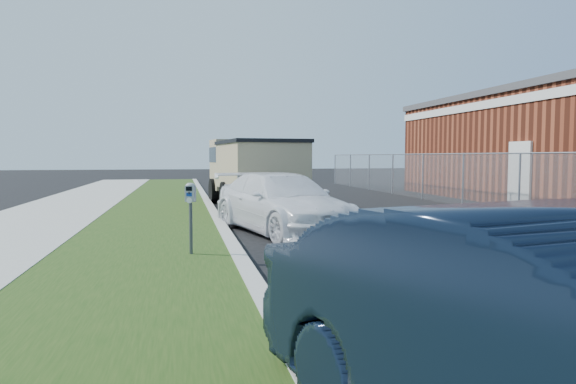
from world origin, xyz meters
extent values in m
plane|color=black|center=(0.00, 0.00, 0.00)|extent=(120.00, 120.00, 0.00)
cube|color=gray|center=(-2.60, 2.00, 0.07)|extent=(0.25, 50.00, 0.15)
cube|color=#1B3A10|center=(-4.20, 2.00, 0.07)|extent=(3.00, 50.00, 0.13)
plane|color=slate|center=(6.00, 7.00, 0.90)|extent=(0.00, 30.00, 30.00)
cylinder|color=gray|center=(6.00, 7.00, 1.80)|extent=(0.04, 30.00, 0.04)
cylinder|color=gray|center=(6.00, 4.00, 0.90)|extent=(0.06, 0.06, 1.80)
cylinder|color=gray|center=(6.00, 7.00, 0.90)|extent=(0.06, 0.06, 1.80)
cylinder|color=gray|center=(6.00, 10.00, 0.90)|extent=(0.06, 0.06, 1.80)
cylinder|color=gray|center=(6.00, 13.00, 0.90)|extent=(0.06, 0.06, 1.80)
cylinder|color=gray|center=(6.00, 16.00, 0.90)|extent=(0.06, 0.06, 1.80)
cylinder|color=gray|center=(6.00, 19.00, 0.90)|extent=(0.06, 0.06, 1.80)
cylinder|color=gray|center=(6.00, 22.00, 0.90)|extent=(0.06, 0.06, 1.80)
cube|color=silver|center=(7.48, 8.00, 3.60)|extent=(0.06, 14.00, 0.30)
cube|color=silver|center=(7.45, 6.00, 1.10)|extent=(0.08, 1.10, 2.20)
cylinder|color=#3F4247|center=(-3.34, -0.61, 0.54)|extent=(0.07, 0.07, 0.85)
cube|color=gray|center=(-3.34, -0.61, 1.11)|extent=(0.18, 0.16, 0.26)
ellipsoid|color=gray|center=(-3.34, -0.61, 1.24)|extent=(0.19, 0.16, 0.10)
cube|color=black|center=(-3.37, -0.66, 1.19)|extent=(0.10, 0.05, 0.07)
cube|color=navy|center=(-3.36, -0.65, 1.10)|extent=(0.09, 0.04, 0.06)
cylinder|color=silver|center=(-3.36, -0.65, 1.01)|extent=(0.09, 0.04, 0.09)
cube|color=#3F4247|center=(-3.36, -0.65, 1.13)|extent=(0.03, 0.02, 0.04)
imported|color=white|center=(-1.27, 2.31, 0.67)|extent=(3.05, 4.94, 1.34)
cube|color=black|center=(-1.11, 7.83, 0.66)|extent=(2.50, 5.96, 0.32)
cube|color=#978761|center=(-1.29, 9.90, 1.41)|extent=(2.27, 1.81, 1.81)
cube|color=black|center=(-1.29, 9.90, 1.77)|extent=(2.29, 1.83, 0.54)
cube|color=#978761|center=(-1.04, 7.10, 1.41)|extent=(2.50, 3.98, 1.45)
cube|color=black|center=(-1.04, 7.10, 2.16)|extent=(2.60, 4.08, 0.11)
cube|color=black|center=(-1.37, 10.76, 0.59)|extent=(2.18, 0.33, 0.27)
cylinder|color=black|center=(-2.32, 9.72, 0.45)|extent=(0.37, 0.93, 0.91)
cylinder|color=black|center=(-0.25, 9.90, 0.45)|extent=(0.37, 0.93, 0.91)
cylinder|color=black|center=(-2.11, 7.28, 0.45)|extent=(0.37, 0.93, 0.91)
cylinder|color=black|center=(-0.03, 7.47, 0.45)|extent=(0.37, 0.93, 0.91)
cylinder|color=black|center=(-1.96, 5.66, 0.45)|extent=(0.37, 0.93, 0.91)
cylinder|color=black|center=(0.12, 5.84, 0.45)|extent=(0.37, 0.93, 0.91)
camera|label=1|loc=(-3.48, -8.99, 1.71)|focal=32.00mm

